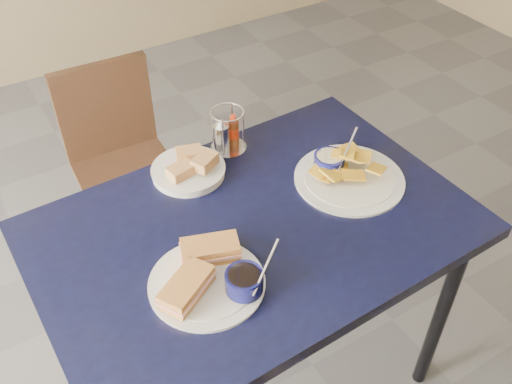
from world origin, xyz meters
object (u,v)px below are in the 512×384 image
dining_table (254,243)px  condiment_caddy (226,134)px  bread_basket (189,169)px  sandwich_plate (210,275)px  chair_far (118,150)px  plantain_plate (343,172)px

dining_table → condiment_caddy: 0.36m
dining_table → bread_basket: bearing=101.1°
sandwich_plate → bread_basket: sandwich_plate is taller
chair_far → condiment_caddy: size_ratio=5.73×
chair_far → bread_basket: bread_basket is taller
plantain_plate → condiment_caddy: bearing=127.0°
sandwich_plate → plantain_plate: size_ratio=0.96×
chair_far → bread_basket: (0.04, -0.62, 0.32)m
sandwich_plate → plantain_plate: 0.53m
sandwich_plate → plantain_plate: same height
bread_basket → condiment_caddy: (0.15, 0.05, 0.04)m
chair_far → sandwich_plate: 1.06m
chair_far → plantain_plate: size_ratio=2.47×
chair_far → bread_basket: size_ratio=3.71×
chair_far → plantain_plate: plantain_plate is taller
sandwich_plate → bread_basket: (0.13, 0.39, -0.00)m
chair_far → plantain_plate: bearing=-64.6°
plantain_plate → sandwich_plate: bearing=-163.9°
plantain_plate → bread_basket: plantain_plate is taller
bread_basket → condiment_caddy: condiment_caddy is taller
dining_table → bread_basket: bread_basket is taller
dining_table → condiment_caddy: condiment_caddy is taller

